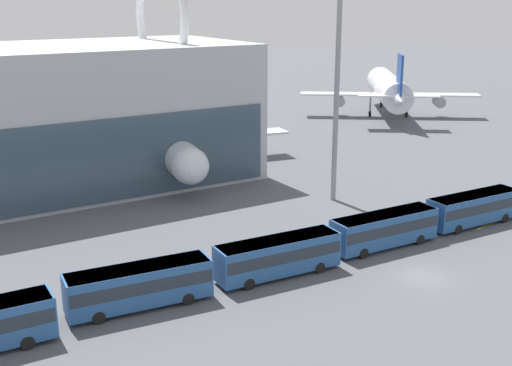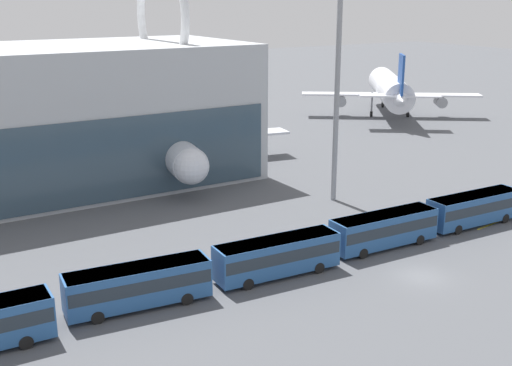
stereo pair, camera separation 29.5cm
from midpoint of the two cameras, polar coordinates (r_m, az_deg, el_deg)
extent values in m
plane|color=#515459|center=(58.25, 14.64, -8.04)|extent=(440.00, 440.00, 0.00)
torus|color=white|center=(88.61, -8.29, 14.48)|extent=(1.10, 15.71, 15.71)
cylinder|color=silver|center=(90.25, -8.59, 3.91)|extent=(9.73, 32.60, 4.38)
sphere|color=silver|center=(75.03, -5.68, 1.49)|extent=(4.29, 4.29, 4.29)
cone|color=silver|center=(105.75, -10.67, 5.62)|extent=(5.29, 7.69, 4.16)
cube|color=silver|center=(92.29, -8.86, 3.68)|extent=(40.50, 10.43, 0.35)
cylinder|color=gray|center=(95.75, -2.21, 3.32)|extent=(3.27, 3.60, 2.78)
cylinder|color=gray|center=(90.88, -15.78, 2.00)|extent=(3.27, 3.60, 2.78)
cube|color=red|center=(104.30, -10.70, 7.85)|extent=(1.24, 5.05, 7.21)
cube|color=silver|center=(104.91, -10.59, 5.78)|extent=(11.75, 5.06, 0.28)
cylinder|color=gray|center=(80.54, -6.71, 0.90)|extent=(0.36, 0.36, 3.42)
cylinder|color=black|center=(81.00, -6.67, -0.26)|extent=(0.63, 1.16, 1.10)
cylinder|color=gray|center=(93.25, -7.12, 3.01)|extent=(0.36, 0.36, 3.42)
cylinder|color=black|center=(93.66, -7.09, 1.99)|extent=(0.63, 1.16, 1.10)
cylinder|color=gray|center=(92.02, -10.55, 2.68)|extent=(0.36, 0.36, 3.42)
cylinder|color=black|center=(92.43, -10.49, 1.65)|extent=(0.63, 1.16, 1.10)
cylinder|color=silver|center=(134.01, 11.86, 8.23)|extent=(21.29, 26.69, 5.61)
sphere|color=silver|center=(148.16, 11.14, 9.01)|extent=(5.49, 5.49, 5.49)
cone|color=silver|center=(119.91, 12.76, 7.26)|extent=(8.01, 8.24, 5.33)
cube|color=silver|center=(132.42, 11.94, 7.70)|extent=(30.90, 23.45, 0.35)
cylinder|color=gray|center=(131.62, 7.59, 7.28)|extent=(3.94, 4.33, 2.13)
cylinder|color=gray|center=(134.34, 16.13, 6.97)|extent=(3.94, 4.33, 2.13)
cube|color=#1E4799|center=(120.02, 12.84, 9.39)|extent=(3.23, 4.30, 7.14)
cube|color=silver|center=(120.51, 12.73, 7.58)|extent=(13.72, 11.07, 0.28)
cylinder|color=gray|center=(143.87, 11.30, 7.68)|extent=(0.36, 0.36, 4.39)
cylinder|color=black|center=(144.20, 11.25, 6.82)|extent=(1.01, 1.16, 1.10)
cylinder|color=gray|center=(132.24, 10.32, 7.00)|extent=(0.36, 0.36, 4.39)
cylinder|color=black|center=(132.60, 10.27, 6.07)|extent=(1.01, 1.16, 1.10)
cylinder|color=gray|center=(133.24, 13.46, 6.89)|extent=(0.36, 0.36, 4.39)
cylinder|color=black|center=(133.60, 13.40, 5.96)|extent=(1.01, 1.16, 1.10)
cylinder|color=black|center=(50.41, -20.14, -11.90)|extent=(1.01, 0.34, 1.00)
cylinder|color=black|center=(48.21, -19.60, -13.20)|extent=(1.01, 0.34, 1.00)
cube|color=#285693|center=(51.23, -10.27, -8.90)|extent=(11.56, 3.88, 3.02)
cube|color=#232D38|center=(51.11, -10.29, -8.60)|extent=(11.34, 3.88, 1.06)
cube|color=silver|center=(50.64, -10.35, -7.42)|extent=(11.21, 3.76, 0.12)
cylinder|color=black|center=(53.80, -6.91, -9.11)|extent=(1.03, 0.40, 1.00)
cylinder|color=black|center=(51.66, -6.00, -10.20)|extent=(1.03, 0.40, 1.00)
cylinder|color=black|center=(52.27, -14.34, -10.32)|extent=(1.03, 0.40, 1.00)
cylinder|color=black|center=(50.06, -13.74, -11.53)|extent=(1.03, 0.40, 1.00)
cube|color=#285693|center=(55.82, 2.06, -6.47)|extent=(11.49, 3.42, 3.02)
cube|color=#232D38|center=(55.70, 2.07, -6.18)|extent=(11.26, 3.43, 1.06)
cube|color=silver|center=(55.27, 2.08, -5.08)|extent=(11.14, 3.31, 0.12)
cylinder|color=black|center=(59.03, 4.41, -6.66)|extent=(1.02, 0.36, 1.00)
cylinder|color=black|center=(57.11, 5.77, -7.51)|extent=(1.02, 0.36, 1.00)
cylinder|color=black|center=(55.86, -1.76, -8.00)|extent=(1.02, 0.36, 1.00)
cylinder|color=black|center=(53.83, -0.56, -8.97)|extent=(1.02, 0.36, 1.00)
cube|color=#285693|center=(63.22, 11.46, -4.01)|extent=(11.43, 3.12, 3.02)
cube|color=#232D38|center=(63.12, 11.47, -3.76)|extent=(11.20, 3.14, 1.06)
cube|color=silver|center=(62.74, 11.53, -2.77)|extent=(11.09, 3.03, 0.12)
cylinder|color=black|center=(66.79, 12.99, -4.26)|extent=(1.01, 0.34, 1.00)
cylinder|color=black|center=(65.10, 14.47, -4.92)|extent=(1.01, 0.34, 1.00)
cylinder|color=black|center=(62.50, 8.18, -5.45)|extent=(1.01, 0.34, 1.00)
cylinder|color=black|center=(60.69, 9.62, -6.19)|extent=(1.01, 0.34, 1.00)
cube|color=#285693|center=(71.80, 18.92, -2.12)|extent=(11.43, 3.12, 3.02)
cube|color=#232D38|center=(71.71, 18.94, -1.89)|extent=(11.21, 3.15, 1.06)
cube|color=silver|center=(71.38, 19.03, -1.01)|extent=(11.09, 3.03, 0.12)
cylinder|color=black|center=(75.55, 19.91, -2.42)|extent=(1.01, 0.34, 1.00)
cylinder|color=black|center=(74.05, 21.36, -2.95)|extent=(1.01, 0.34, 1.00)
cylinder|color=black|center=(70.55, 16.15, -3.38)|extent=(1.01, 0.34, 1.00)
cylinder|color=black|center=(68.95, 17.62, -3.97)|extent=(1.01, 0.34, 1.00)
cylinder|color=gray|center=(74.22, 7.40, 10.02)|extent=(0.62, 0.62, 31.08)
cube|color=yellow|center=(74.46, 20.90, -3.20)|extent=(8.22, 1.27, 0.01)
camera|label=1|loc=(0.15, -89.88, 0.04)|focal=45.00mm
camera|label=2|loc=(0.15, 90.12, -0.04)|focal=45.00mm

